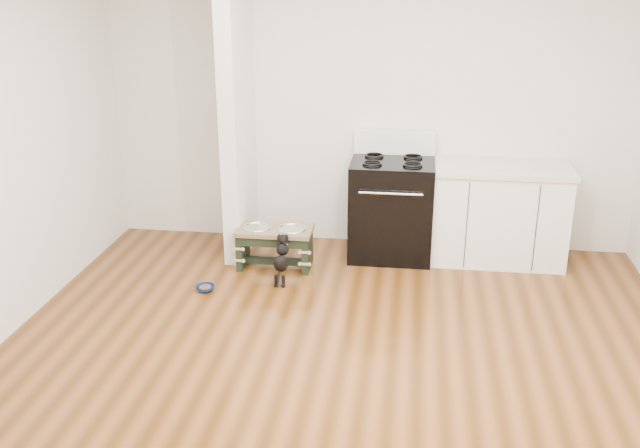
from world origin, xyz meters
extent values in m
plane|color=#4A290D|center=(0.00, 0.00, 0.00)|extent=(5.00, 5.00, 0.00)
plane|color=silver|center=(0.00, 2.50, 1.35)|extent=(5.00, 0.00, 5.00)
plane|color=silver|center=(0.00, -2.50, 1.35)|extent=(5.00, 0.00, 5.00)
cube|color=silver|center=(-1.18, 2.10, 1.35)|extent=(0.15, 0.80, 2.70)
cube|color=black|center=(0.25, 2.15, 0.46)|extent=(0.76, 0.65, 0.92)
cube|color=black|center=(0.25, 1.84, 0.40)|extent=(0.58, 0.02, 0.50)
cylinder|color=silver|center=(0.25, 1.80, 0.72)|extent=(0.56, 0.02, 0.02)
cube|color=white|center=(0.25, 2.43, 1.03)|extent=(0.76, 0.08, 0.22)
torus|color=black|center=(0.07, 2.01, 0.93)|extent=(0.18, 0.18, 0.02)
torus|color=black|center=(0.43, 2.01, 0.93)|extent=(0.18, 0.18, 0.02)
torus|color=black|center=(0.07, 2.29, 0.93)|extent=(0.18, 0.18, 0.02)
torus|color=black|center=(0.43, 2.29, 0.93)|extent=(0.18, 0.18, 0.02)
cube|color=white|center=(1.23, 2.18, 0.43)|extent=(1.20, 0.60, 0.86)
cube|color=#BFB3A3|center=(1.23, 2.18, 0.89)|extent=(1.24, 0.64, 0.05)
cube|color=black|center=(1.23, 1.92, 0.05)|extent=(1.20, 0.06, 0.10)
cube|color=black|center=(-1.08, 1.72, 0.17)|extent=(0.06, 0.33, 0.34)
cube|color=black|center=(-0.48, 1.72, 0.17)|extent=(0.06, 0.33, 0.34)
cube|color=black|center=(-0.78, 1.57, 0.29)|extent=(0.54, 0.03, 0.08)
cube|color=black|center=(-0.78, 1.72, 0.06)|extent=(0.54, 0.06, 0.06)
cube|color=brown|center=(-0.78, 1.72, 0.36)|extent=(0.68, 0.36, 0.04)
cylinder|color=silver|center=(-0.94, 1.72, 0.36)|extent=(0.23, 0.23, 0.04)
cylinder|color=silver|center=(-0.62, 1.72, 0.36)|extent=(0.23, 0.23, 0.04)
torus|color=silver|center=(-0.94, 1.72, 0.38)|extent=(0.27, 0.27, 0.02)
torus|color=silver|center=(-0.62, 1.72, 0.38)|extent=(0.27, 0.27, 0.02)
cylinder|color=black|center=(-0.69, 1.30, 0.05)|extent=(0.03, 0.03, 0.10)
cylinder|color=black|center=(-0.62, 1.30, 0.05)|extent=(0.03, 0.03, 0.10)
sphere|color=black|center=(-0.69, 1.29, 0.01)|extent=(0.04, 0.04, 0.04)
sphere|color=black|center=(-0.62, 1.29, 0.01)|extent=(0.04, 0.04, 0.04)
ellipsoid|color=black|center=(-0.66, 1.37, 0.19)|extent=(0.12, 0.28, 0.25)
sphere|color=black|center=(-0.66, 1.46, 0.29)|extent=(0.11, 0.11, 0.11)
sphere|color=black|center=(-0.66, 1.49, 0.36)|extent=(0.10, 0.10, 0.10)
sphere|color=black|center=(-0.69, 1.55, 0.36)|extent=(0.03, 0.03, 0.03)
sphere|color=black|center=(-0.63, 1.55, 0.36)|extent=(0.03, 0.03, 0.03)
cylinder|color=black|center=(-0.66, 1.26, 0.11)|extent=(0.02, 0.08, 0.09)
torus|color=#DD4172|center=(-0.66, 1.48, 0.32)|extent=(0.09, 0.06, 0.08)
imported|color=navy|center=(-1.27, 1.13, 0.02)|extent=(0.19, 0.19, 0.05)
cylinder|color=#542E18|center=(-1.27, 1.13, 0.03)|extent=(0.10, 0.10, 0.02)
camera|label=1|loc=(0.43, -4.17, 2.62)|focal=40.00mm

